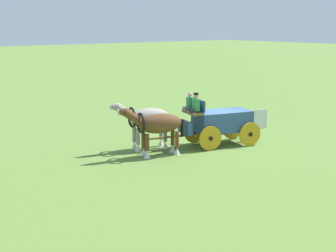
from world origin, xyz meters
name	(u,v)px	position (x,y,z in m)	size (l,w,h in m)	color
ground_plane	(222,144)	(0.00, 0.00, 0.00)	(220.00, 220.00, 0.00)	olive
show_wagon	(219,122)	(0.17, -0.04, 1.16)	(5.67, 2.52, 2.69)	#2D4C7A
draft_horse_near	(157,125)	(3.75, -0.32, 1.39)	(3.05, 1.39, 2.27)	brown
draft_horse_off	(147,120)	(3.41, -1.57, 1.41)	(2.96, 1.43, 2.29)	#9E998E
sponsor_banner	(244,121)	(-3.19, -1.55, 0.55)	(3.20, 0.06, 1.10)	silver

